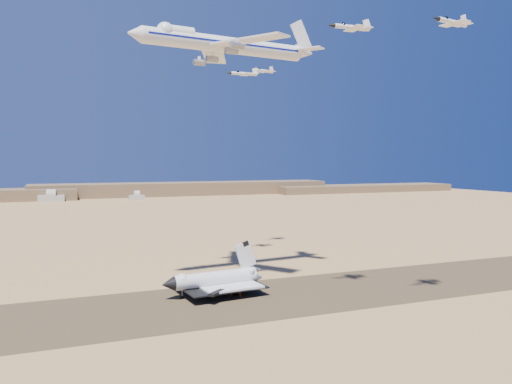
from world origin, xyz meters
name	(u,v)px	position (x,y,z in m)	size (l,w,h in m)	color
ground	(222,302)	(0.00, 0.00, 0.00)	(1200.00, 1200.00, 0.00)	tan
runway	(222,302)	(0.00, 0.00, 0.03)	(600.00, 50.00, 0.06)	#4C3E26
ridgeline	(150,191)	(65.32, 527.31, 7.63)	(960.00, 90.00, 18.00)	#7C6345
hangars	(47,198)	(-64.00, 478.43, 4.83)	(200.50, 29.50, 30.00)	#B2AC9E
shuttle	(215,281)	(0.64, 10.98, 5.10)	(38.62, 26.33, 18.97)	white
carrier_747	(220,44)	(7.29, 23.74, 93.76)	(79.01, 60.59, 19.62)	white
crew_a	(241,295)	(8.01, 3.30, 0.99)	(0.68, 0.45, 1.87)	#CB470B
crew_b	(232,295)	(5.11, 4.80, 0.95)	(0.86, 0.50, 1.78)	#CB470B
crew_c	(240,294)	(7.97, 4.30, 0.97)	(1.06, 0.54, 1.81)	#CB470B
chase_jet_a	(351,27)	(37.87, -20.16, 92.41)	(16.10, 8.60, 4.01)	white
chase_jet_b	(452,22)	(61.47, -39.59, 91.55)	(16.30, 9.19, 4.10)	white
chase_jet_c	(243,74)	(32.84, 67.25, 91.19)	(16.53, 8.85, 4.11)	white
chase_jet_d	(263,71)	(50.44, 84.74, 96.65)	(15.27, 8.87, 3.89)	white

